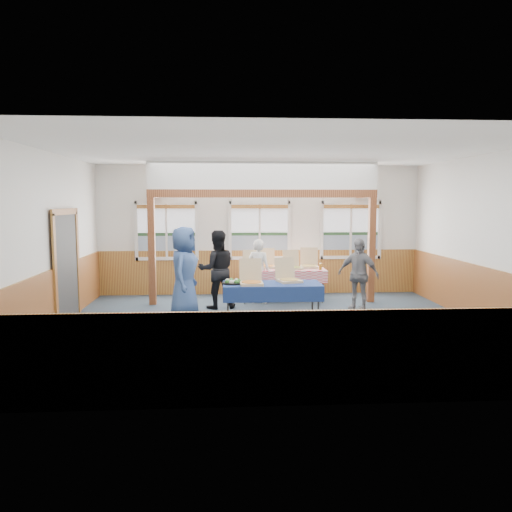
# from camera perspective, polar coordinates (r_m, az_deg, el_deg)

# --- Properties ---
(floor) EXTENTS (8.00, 8.00, 0.00)m
(floor) POSITION_cam_1_polar(r_m,az_deg,el_deg) (9.25, 1.91, -8.24)
(floor) COLOR #25323C
(floor) RESTS_ON ground
(ceiling) EXTENTS (8.00, 8.00, 0.00)m
(ceiling) POSITION_cam_1_polar(r_m,az_deg,el_deg) (9.00, 1.98, 11.89)
(ceiling) COLOR white
(ceiling) RESTS_ON wall_back
(wall_back) EXTENTS (8.00, 0.00, 8.00)m
(wall_back) POSITION_cam_1_polar(r_m,az_deg,el_deg) (12.47, 0.40, 2.96)
(wall_back) COLOR silver
(wall_back) RESTS_ON floor
(wall_front) EXTENTS (8.00, 0.00, 8.00)m
(wall_front) POSITION_cam_1_polar(r_m,az_deg,el_deg) (5.53, 5.41, -1.19)
(wall_front) COLOR silver
(wall_front) RESTS_ON floor
(wall_left) EXTENTS (0.00, 8.00, 8.00)m
(wall_left) POSITION_cam_1_polar(r_m,az_deg,el_deg) (9.48, -22.90, 1.44)
(wall_left) COLOR silver
(wall_left) RESTS_ON floor
(wall_right) EXTENTS (0.00, 8.00, 8.00)m
(wall_right) POSITION_cam_1_polar(r_m,az_deg,el_deg) (10.18, 24.98, 1.64)
(wall_right) COLOR silver
(wall_right) RESTS_ON floor
(wainscot_back) EXTENTS (7.98, 0.05, 1.10)m
(wainscot_back) POSITION_cam_1_polar(r_m,az_deg,el_deg) (12.55, 0.41, -1.84)
(wainscot_back) COLOR brown
(wainscot_back) RESTS_ON floor
(wainscot_front) EXTENTS (7.98, 0.05, 1.10)m
(wainscot_front) POSITION_cam_1_polar(r_m,az_deg,el_deg) (5.78, 5.27, -11.53)
(wainscot_front) COLOR brown
(wainscot_front) RESTS_ON floor
(wainscot_left) EXTENTS (0.05, 6.98, 1.10)m
(wainscot_left) POSITION_cam_1_polar(r_m,az_deg,el_deg) (9.61, -22.49, -4.81)
(wainscot_left) COLOR brown
(wainscot_left) RESTS_ON floor
(wainscot_right) EXTENTS (0.05, 6.98, 1.10)m
(wainscot_right) POSITION_cam_1_polar(r_m,az_deg,el_deg) (10.30, 24.59, -4.19)
(wainscot_right) COLOR brown
(wainscot_right) RESTS_ON floor
(cased_opening) EXTENTS (0.06, 1.30, 2.10)m
(cased_opening) POSITION_cam_1_polar(r_m,az_deg,el_deg) (10.37, -20.92, -1.17)
(cased_opening) COLOR #323232
(cased_opening) RESTS_ON wall_left
(window_left) EXTENTS (1.56, 0.10, 1.46)m
(window_left) POSITION_cam_1_polar(r_m,az_deg,el_deg) (12.47, -10.20, 3.23)
(window_left) COLOR silver
(window_left) RESTS_ON wall_back
(window_mid) EXTENTS (1.56, 0.10, 1.46)m
(window_mid) POSITION_cam_1_polar(r_m,az_deg,el_deg) (12.42, 0.42, 3.32)
(window_mid) COLOR silver
(window_mid) RESTS_ON wall_back
(window_right) EXTENTS (1.56, 0.10, 1.46)m
(window_right) POSITION_cam_1_polar(r_m,az_deg,el_deg) (12.79, 10.77, 3.29)
(window_right) COLOR silver
(window_right) RESTS_ON wall_back
(post_left) EXTENTS (0.15, 0.15, 2.40)m
(post_left) POSITION_cam_1_polar(r_m,az_deg,el_deg) (11.39, -11.82, 0.50)
(post_left) COLOR #572813
(post_left) RESTS_ON floor
(post_right) EXTENTS (0.15, 0.15, 2.40)m
(post_right) POSITION_cam_1_polar(r_m,az_deg,el_deg) (11.76, 13.06, 0.65)
(post_right) COLOR #572813
(post_right) RESTS_ON floor
(cross_beam) EXTENTS (5.15, 0.18, 0.18)m
(cross_beam) POSITION_cam_1_polar(r_m,az_deg,el_deg) (11.25, 0.83, 7.14)
(cross_beam) COLOR #572813
(cross_beam) RESTS_ON post_left
(table_left) EXTENTS (1.93, 0.99, 0.76)m
(table_left) POSITION_cam_1_polar(r_m,az_deg,el_deg) (9.56, 1.83, -3.47)
(table_left) COLOR #323232
(table_left) RESTS_ON floor
(table_right) EXTENTS (2.10, 1.24, 0.76)m
(table_right) POSITION_cam_1_polar(r_m,az_deg,el_deg) (11.64, 3.02, -1.71)
(table_right) COLOR #323232
(table_right) RESTS_ON floor
(pizza_box_a) EXTENTS (0.44, 0.53, 0.47)m
(pizza_box_a) POSITION_cam_1_polar(r_m,az_deg,el_deg) (9.40, -0.54, -2.86)
(pizza_box_a) COLOR #CEBB89
(pizza_box_a) RESTS_ON table_left
(pizza_box_b) EXTENTS (0.54, 0.60, 0.45)m
(pizza_box_b) POSITION_cam_1_polar(r_m,az_deg,el_deg) (9.73, 3.73, -2.56)
(pizza_box_b) COLOR #CEBB89
(pizza_box_b) RESTS_ON table_left
(pizza_box_c) EXTENTS (0.44, 0.52, 0.43)m
(pizza_box_c) POSITION_cam_1_polar(r_m,az_deg,el_deg) (11.47, -0.62, -1.22)
(pizza_box_c) COLOR #CEBB89
(pizza_box_c) RESTS_ON table_right
(pizza_box_d) EXTENTS (0.42, 0.50, 0.44)m
(pizza_box_d) POSITION_cam_1_polar(r_m,az_deg,el_deg) (11.78, 1.23, -1.02)
(pizza_box_d) COLOR #CEBB89
(pizza_box_d) RESTS_ON table_right
(pizza_box_e) EXTENTS (0.46, 0.53, 0.43)m
(pizza_box_e) POSITION_cam_1_polar(r_m,az_deg,el_deg) (11.58, 4.27, -1.17)
(pizza_box_e) COLOR #CEBB89
(pizza_box_e) RESTS_ON table_right
(pizza_box_f) EXTENTS (0.48, 0.56, 0.46)m
(pizza_box_f) POSITION_cam_1_polar(r_m,az_deg,el_deg) (11.86, 6.10, -1.00)
(pizza_box_f) COLOR #CEBB89
(pizza_box_f) RESTS_ON table_right
(veggie_tray) EXTENTS (0.41, 0.41, 0.09)m
(veggie_tray) POSITION_cam_1_polar(r_m,az_deg,el_deg) (9.50, -2.68, -2.99)
(veggie_tray) COLOR black
(veggie_tray) RESTS_ON table_left
(drink_glass) EXTENTS (0.07, 0.07, 0.15)m
(drink_glass) POSITION_cam_1_polar(r_m,az_deg,el_deg) (11.51, 7.38, -1.20)
(drink_glass) COLOR #A16D1A
(drink_glass) RESTS_ON table_right
(woman_white) EXTENTS (0.63, 0.53, 1.47)m
(woman_white) POSITION_cam_1_polar(r_m,az_deg,el_deg) (11.36, 0.30, -1.74)
(woman_white) COLOR silver
(woman_white) RESTS_ON floor
(woman_black) EXTENTS (0.93, 0.78, 1.70)m
(woman_black) POSITION_cam_1_polar(r_m,az_deg,el_deg) (10.84, -4.49, -1.54)
(woman_black) COLOR black
(woman_black) RESTS_ON floor
(man_blue) EXTENTS (0.73, 0.98, 1.82)m
(man_blue) POSITION_cam_1_polar(r_m,az_deg,el_deg) (10.09, -8.22, -1.81)
(man_blue) COLOR #344F83
(man_blue) RESTS_ON floor
(person_grey) EXTENTS (0.94, 0.85, 1.54)m
(person_grey) POSITION_cam_1_polar(r_m,az_deg,el_deg) (10.81, 11.59, -2.08)
(person_grey) COLOR slate
(person_grey) RESTS_ON floor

